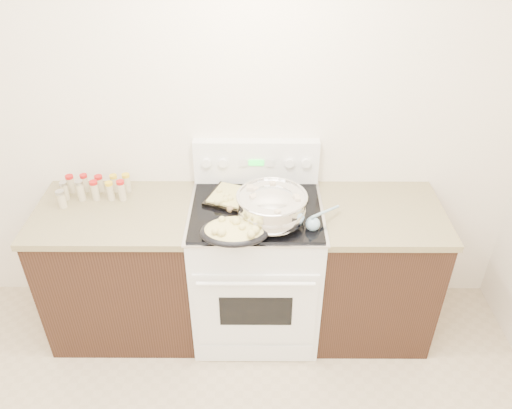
{
  "coord_description": "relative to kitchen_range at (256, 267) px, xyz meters",
  "views": [
    {
      "loc": [
        0.36,
        -0.95,
        2.57
      ],
      "look_at": [
        0.35,
        1.37,
        1.0
      ],
      "focal_mm": 35.0,
      "sensor_mm": 36.0,
      "label": 1
    }
  ],
  "objects": [
    {
      "name": "baking_sheet",
      "position": [
        -0.1,
        0.06,
        0.47
      ],
      "size": [
        0.44,
        0.38,
        0.06
      ],
      "color": "black",
      "rests_on": "kitchen_range"
    },
    {
      "name": "counter_left",
      "position": [
        -0.83,
        0.01,
        -0.03
      ],
      "size": [
        0.93,
        0.67,
        0.92
      ],
      "color": "black",
      "rests_on": "ground"
    },
    {
      "name": "blue_ladle",
      "position": [
        0.32,
        -0.19,
        0.49
      ],
      "size": [
        0.21,
        0.22,
        0.1
      ],
      "color": "#7DA1BA",
      "rests_on": "kitchen_range"
    },
    {
      "name": "room_shell",
      "position": [
        -0.35,
        -1.42,
        1.21
      ],
      "size": [
        4.1,
        3.6,
        2.75
      ],
      "color": "white",
      "rests_on": "ground"
    },
    {
      "name": "roasting_pan",
      "position": [
        -0.11,
        -0.29,
        0.5
      ],
      "size": [
        0.38,
        0.28,
        0.11
      ],
      "color": "black",
      "rests_on": "kitchen_range"
    },
    {
      "name": "mixing_bowl",
      "position": [
        0.09,
        -0.14,
        0.54
      ],
      "size": [
        0.41,
        0.41,
        0.23
      ],
      "color": "silver",
      "rests_on": "kitchen_range"
    },
    {
      "name": "counter_right",
      "position": [
        0.73,
        0.01,
        -0.03
      ],
      "size": [
        0.73,
        0.67,
        0.92
      ],
      "color": "black",
      "rests_on": "ground"
    },
    {
      "name": "spice_jars",
      "position": [
        -0.97,
        0.15,
        0.49
      ],
      "size": [
        0.4,
        0.23,
        0.13
      ],
      "color": "#BFB28C",
      "rests_on": "counter_left"
    },
    {
      "name": "kitchen_range",
      "position": [
        0.0,
        0.0,
        0.0
      ],
      "size": [
        0.78,
        0.73,
        1.22
      ],
      "color": "white",
      "rests_on": "ground"
    },
    {
      "name": "wooden_spoon",
      "position": [
        -0.14,
        0.0,
        0.46
      ],
      "size": [
        0.07,
        0.27,
        0.04
      ],
      "color": "#997546",
      "rests_on": "kitchen_range"
    }
  ]
}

